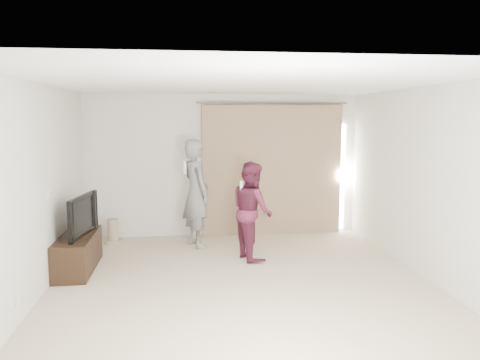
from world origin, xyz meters
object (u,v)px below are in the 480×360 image
tv (76,215)px  person_woman (252,210)px  person_man (196,193)px  tv_console (78,253)px

tv → person_woman: 2.58m
tv → person_man: bearing=-49.1°
person_man → person_woman: size_ratio=1.20×
tv_console → tv: 0.55m
tv_console → person_woman: bearing=5.9°
person_woman → person_man: bearing=136.4°
tv_console → person_man: person_man is taller
tv_console → tv: bearing=0.0°
tv_console → tv: size_ratio=1.30×
tv_console → person_man: (1.73, 1.06, 0.66)m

